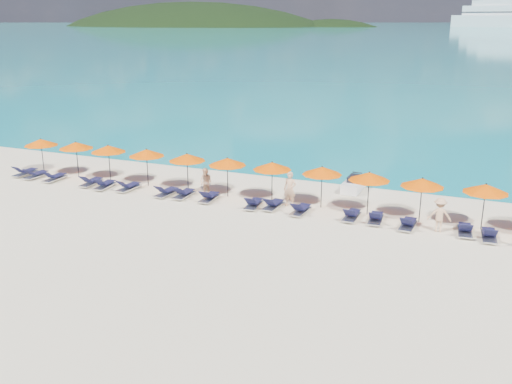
% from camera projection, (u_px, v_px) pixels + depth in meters
% --- Properties ---
extents(ground, '(1400.00, 1400.00, 0.00)m').
position_uv_depth(ground, '(231.00, 234.00, 26.52)').
color(ground, beige).
extents(sea, '(1600.00, 1300.00, 0.01)m').
position_uv_depth(sea, '(493.00, 26.00, 608.49)').
color(sea, '#1FA9B2').
rests_on(sea, ground).
extents(headland_main, '(374.00, 242.00, 126.50)m').
position_uv_depth(headland_main, '(193.00, 62.00, 624.44)').
color(headland_main, black).
rests_on(headland_main, ground).
extents(headland_small, '(162.00, 126.00, 85.50)m').
position_uv_depth(headland_small, '(330.00, 62.00, 585.90)').
color(headland_small, black).
rests_on(headland_small, ground).
extents(jetski, '(1.02, 2.58, 0.91)m').
position_uv_depth(jetski, '(354.00, 184.00, 33.11)').
color(jetski, white).
rests_on(jetski, ground).
extents(beachgoer_a, '(0.72, 0.50, 1.89)m').
position_uv_depth(beachgoer_a, '(290.00, 189.00, 30.15)').
color(beachgoer_a, '#DDA77C').
rests_on(beachgoer_a, ground).
extents(beachgoer_b, '(0.83, 0.56, 1.59)m').
position_uv_depth(beachgoer_b, '(206.00, 182.00, 32.01)').
color(beachgoer_b, '#DDA77C').
rests_on(beachgoer_b, ground).
extents(beachgoer_c, '(1.14, 0.67, 1.67)m').
position_uv_depth(beachgoer_c, '(440.00, 215.00, 26.61)').
color(beachgoer_c, '#DDA77C').
rests_on(beachgoer_c, ground).
extents(umbrella_0, '(2.10, 2.10, 2.28)m').
position_uv_depth(umbrella_0, '(41.00, 142.00, 36.36)').
color(umbrella_0, black).
rests_on(umbrella_0, ground).
extents(umbrella_1, '(2.10, 2.10, 2.28)m').
position_uv_depth(umbrella_1, '(76.00, 145.00, 35.49)').
color(umbrella_1, black).
rests_on(umbrella_1, ground).
extents(umbrella_2, '(2.10, 2.10, 2.28)m').
position_uv_depth(umbrella_2, '(108.00, 149.00, 34.57)').
color(umbrella_2, black).
rests_on(umbrella_2, ground).
extents(umbrella_3, '(2.10, 2.10, 2.28)m').
position_uv_depth(umbrella_3, '(146.00, 153.00, 33.55)').
color(umbrella_3, black).
rests_on(umbrella_3, ground).
extents(umbrella_4, '(2.10, 2.10, 2.28)m').
position_uv_depth(umbrella_4, '(187.00, 157.00, 32.46)').
color(umbrella_4, black).
rests_on(umbrella_4, ground).
extents(umbrella_5, '(2.10, 2.10, 2.28)m').
position_uv_depth(umbrella_5, '(227.00, 162.00, 31.48)').
color(umbrella_5, black).
rests_on(umbrella_5, ground).
extents(umbrella_6, '(2.10, 2.10, 2.28)m').
position_uv_depth(umbrella_6, '(272.00, 166.00, 30.58)').
color(umbrella_6, black).
rests_on(umbrella_6, ground).
extents(umbrella_7, '(2.10, 2.10, 2.28)m').
position_uv_depth(umbrella_7, '(322.00, 171.00, 29.64)').
color(umbrella_7, black).
rests_on(umbrella_7, ground).
extents(umbrella_8, '(2.10, 2.10, 2.28)m').
position_uv_depth(umbrella_8, '(369.00, 176.00, 28.58)').
color(umbrella_8, black).
rests_on(umbrella_8, ground).
extents(umbrella_9, '(2.10, 2.10, 2.28)m').
position_uv_depth(umbrella_9, '(422.00, 182.00, 27.53)').
color(umbrella_9, black).
rests_on(umbrella_9, ground).
extents(umbrella_10, '(2.10, 2.10, 2.28)m').
position_uv_depth(umbrella_10, '(486.00, 188.00, 26.57)').
color(umbrella_10, black).
rests_on(umbrella_10, ground).
extents(lounger_0, '(0.70, 1.73, 0.66)m').
position_uv_depth(lounger_0, '(25.00, 172.00, 36.20)').
color(lounger_0, silver).
rests_on(lounger_0, ground).
extents(lounger_1, '(0.73, 1.74, 0.66)m').
position_uv_depth(lounger_1, '(36.00, 175.00, 35.65)').
color(lounger_1, silver).
rests_on(lounger_1, ground).
extents(lounger_2, '(0.64, 1.71, 0.66)m').
position_uv_depth(lounger_2, '(54.00, 177.00, 35.03)').
color(lounger_2, silver).
rests_on(lounger_2, ground).
extents(lounger_3, '(0.65, 1.71, 0.66)m').
position_uv_depth(lounger_3, '(91.00, 182.00, 34.09)').
color(lounger_3, silver).
rests_on(lounger_3, ground).
extents(lounger_4, '(0.78, 1.75, 0.66)m').
position_uv_depth(lounger_4, '(105.00, 185.00, 33.50)').
color(lounger_4, silver).
rests_on(lounger_4, ground).
extents(lounger_5, '(0.76, 1.75, 0.66)m').
position_uv_depth(lounger_5, '(128.00, 187.00, 33.09)').
color(lounger_5, silver).
rests_on(lounger_5, ground).
extents(lounger_6, '(0.78, 1.75, 0.66)m').
position_uv_depth(lounger_6, '(166.00, 192.00, 32.10)').
color(lounger_6, silver).
rests_on(lounger_6, ground).
extents(lounger_7, '(0.64, 1.71, 0.66)m').
position_uv_depth(lounger_7, '(184.00, 194.00, 31.81)').
color(lounger_7, silver).
rests_on(lounger_7, ground).
extents(lounger_8, '(0.70, 1.73, 0.66)m').
position_uv_depth(lounger_8, '(209.00, 197.00, 31.20)').
color(lounger_8, silver).
rests_on(lounger_8, ground).
extents(lounger_9, '(0.76, 1.74, 0.66)m').
position_uv_depth(lounger_9, '(254.00, 203.00, 30.11)').
color(lounger_9, silver).
rests_on(lounger_9, ground).
extents(lounger_10, '(0.74, 1.74, 0.66)m').
position_uv_depth(lounger_10, '(273.00, 204.00, 29.95)').
color(lounger_10, silver).
rests_on(lounger_10, ground).
extents(lounger_11, '(0.72, 1.74, 0.66)m').
position_uv_depth(lounger_11, '(300.00, 209.00, 29.18)').
color(lounger_11, silver).
rests_on(lounger_11, ground).
extents(lounger_12, '(0.64, 1.71, 0.66)m').
position_uv_depth(lounger_12, '(352.00, 215.00, 28.36)').
color(lounger_12, silver).
rests_on(lounger_12, ground).
extents(lounger_13, '(0.76, 1.75, 0.66)m').
position_uv_depth(lounger_13, '(376.00, 218.00, 27.95)').
color(lounger_13, silver).
rests_on(lounger_13, ground).
extents(lounger_14, '(0.70, 1.73, 0.66)m').
position_uv_depth(lounger_14, '(408.00, 224.00, 27.16)').
color(lounger_14, silver).
rests_on(lounger_14, ground).
extents(lounger_15, '(0.78, 1.75, 0.66)m').
position_uv_depth(lounger_15, '(465.00, 230.00, 26.41)').
color(lounger_15, silver).
rests_on(lounger_15, ground).
extents(lounger_16, '(0.77, 1.75, 0.66)m').
position_uv_depth(lounger_16, '(489.00, 235.00, 25.79)').
color(lounger_16, silver).
rests_on(lounger_16, ground).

